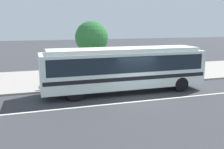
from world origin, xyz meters
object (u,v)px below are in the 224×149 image
object	(u,v)px
pedestrian_waiting_near_sign	(124,68)
street_tree_near_stop	(92,38)
transit_bus	(125,67)
pedestrian_standing_by_tree	(71,71)
pedestrian_walking_along_curb	(54,74)
bus_stop_sign	(158,62)

from	to	relation	value
pedestrian_waiting_near_sign	street_tree_near_stop	bearing A→B (deg)	155.87
transit_bus	pedestrian_standing_by_tree	size ratio (longest dim) A/B	6.58
pedestrian_standing_by_tree	street_tree_near_stop	xyz separation A→B (m)	(1.83, 1.04, 2.33)
pedestrian_walking_along_curb	pedestrian_standing_by_tree	bearing A→B (deg)	29.00
pedestrian_standing_by_tree	street_tree_near_stop	size ratio (longest dim) A/B	0.36
transit_bus	bus_stop_sign	xyz separation A→B (m)	(3.39, 1.71, -0.10)
street_tree_near_stop	pedestrian_waiting_near_sign	bearing A→B (deg)	-24.13
pedestrian_walking_along_curb	pedestrian_standing_by_tree	world-z (taller)	pedestrian_walking_along_curb
transit_bus	street_tree_near_stop	bearing A→B (deg)	108.38
pedestrian_waiting_near_sign	bus_stop_sign	world-z (taller)	bus_stop_sign
bus_stop_sign	pedestrian_walking_along_curb	bearing A→B (deg)	176.73
transit_bus	pedestrian_waiting_near_sign	xyz separation A→B (m)	(1.02, 2.87, -0.60)
pedestrian_walking_along_curb	street_tree_near_stop	xyz separation A→B (m)	(3.11, 1.75, 2.32)
pedestrian_waiting_near_sign	street_tree_near_stop	distance (m)	3.42
pedestrian_walking_along_curb	bus_stop_sign	world-z (taller)	bus_stop_sign
transit_bus	pedestrian_walking_along_curb	xyz separation A→B (m)	(-4.41, 2.16, -0.62)
pedestrian_standing_by_tree	street_tree_near_stop	world-z (taller)	street_tree_near_stop
transit_bus	pedestrian_walking_along_curb	world-z (taller)	transit_bus
transit_bus	pedestrian_standing_by_tree	bearing A→B (deg)	137.49
bus_stop_sign	transit_bus	bearing A→B (deg)	-153.23
pedestrian_waiting_near_sign	pedestrian_walking_along_curb	bearing A→B (deg)	-172.47
pedestrian_walking_along_curb	pedestrian_standing_by_tree	xyz separation A→B (m)	(1.28, 0.71, -0.02)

